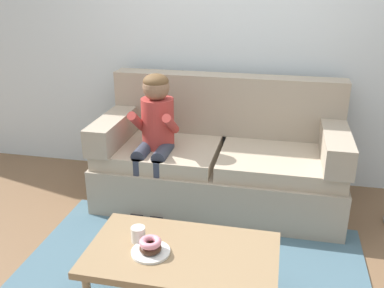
{
  "coord_description": "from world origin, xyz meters",
  "views": [
    {
      "loc": [
        0.49,
        -2.41,
        1.81
      ],
      "look_at": [
        -0.13,
        0.45,
        0.65
      ],
      "focal_mm": 40.25,
      "sensor_mm": 36.0,
      "label": 1
    }
  ],
  "objects_px": {
    "couch": "(220,160)",
    "mug": "(138,234)",
    "donut": "(151,248)",
    "coffee_table": "(182,258)",
    "person_child": "(155,129)"
  },
  "relations": [
    {
      "from": "couch",
      "to": "donut",
      "type": "bearing_deg",
      "value": -96.24
    },
    {
      "from": "couch",
      "to": "coffee_table",
      "type": "distance_m",
      "value": 1.39
    },
    {
      "from": "coffee_table",
      "to": "donut",
      "type": "relative_size",
      "value": 8.57
    },
    {
      "from": "coffee_table",
      "to": "mug",
      "type": "bearing_deg",
      "value": 171.22
    },
    {
      "from": "person_child",
      "to": "donut",
      "type": "height_order",
      "value": "person_child"
    },
    {
      "from": "couch",
      "to": "mug",
      "type": "distance_m",
      "value": 1.37
    },
    {
      "from": "couch",
      "to": "person_child",
      "type": "bearing_deg",
      "value": -156.5
    },
    {
      "from": "couch",
      "to": "coffee_table",
      "type": "bearing_deg",
      "value": -89.88
    },
    {
      "from": "couch",
      "to": "mug",
      "type": "bearing_deg",
      "value": -100.74
    },
    {
      "from": "donut",
      "to": "couch",
      "type": "bearing_deg",
      "value": 83.76
    },
    {
      "from": "coffee_table",
      "to": "donut",
      "type": "bearing_deg",
      "value": -163.03
    },
    {
      "from": "couch",
      "to": "coffee_table",
      "type": "xyz_separation_m",
      "value": [
        0.0,
        -1.39,
        0.02
      ]
    },
    {
      "from": "donut",
      "to": "person_child",
      "type": "bearing_deg",
      "value": 105.43
    },
    {
      "from": "coffee_table",
      "to": "person_child",
      "type": "height_order",
      "value": "person_child"
    },
    {
      "from": "couch",
      "to": "mug",
      "type": "height_order",
      "value": "couch"
    }
  ]
}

